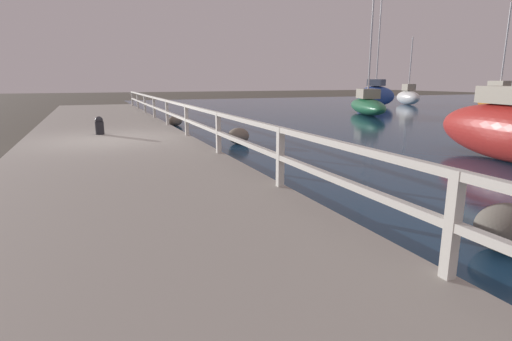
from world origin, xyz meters
name	(u,v)px	position (x,y,z in m)	size (l,w,h in m)	color
ground_plane	(111,150)	(0.00, 0.00, 0.00)	(120.00, 120.00, 0.00)	#4C473D
dock_walkway	(110,145)	(0.00, 0.00, 0.15)	(4.64, 36.00, 0.30)	#9E998E
railing	(186,114)	(2.22, 0.00, 0.95)	(0.10, 32.50, 0.94)	silver
boulder_far_strip	(238,136)	(3.76, -0.34, 0.25)	(0.67, 0.60, 0.50)	slate
boulder_upstream	(509,228)	(3.86, -9.09, 0.29)	(0.76, 0.68, 0.57)	#666056
boulder_water_edge	(175,121)	(2.95, 5.49, 0.23)	(0.61, 0.54, 0.45)	slate
mooring_bollard	(99,126)	(-0.22, 1.25, 0.58)	(0.26, 0.26, 0.56)	black
sailboat_blue	(376,94)	(20.12, 13.54, 0.88)	(2.29, 3.27, 7.79)	#2D4C9E
sailboat_green	(367,105)	(14.42, 7.15, 0.57)	(3.61, 5.95, 7.10)	#236B42
sailboat_orange	(499,100)	(22.37, 4.96, 0.81)	(2.00, 3.77, 6.31)	orange
sailboat_white	(408,96)	(23.86, 14.07, 0.67)	(1.74, 3.33, 5.32)	white
sailboat_red	(508,130)	(8.89, -5.37, 0.77)	(1.99, 4.82, 4.96)	red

